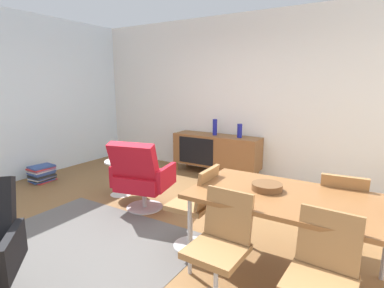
% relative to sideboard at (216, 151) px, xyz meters
% --- Properties ---
extents(ground_plane, '(8.32, 8.32, 0.00)m').
position_rel_sideboard_xyz_m(ground_plane, '(0.43, -2.30, -0.44)').
color(ground_plane, brown).
extents(wall_back, '(6.80, 0.12, 2.80)m').
position_rel_sideboard_xyz_m(wall_back, '(0.43, 0.30, 0.96)').
color(wall_back, white).
rests_on(wall_back, ground_plane).
extents(sideboard, '(1.60, 0.45, 0.72)m').
position_rel_sideboard_xyz_m(sideboard, '(0.00, 0.00, 0.00)').
color(sideboard, brown).
rests_on(sideboard, ground_plane).
extents(vase_cobalt, '(0.08, 0.08, 0.29)m').
position_rel_sideboard_xyz_m(vase_cobalt, '(-0.03, 0.00, 0.42)').
color(vase_cobalt, navy).
rests_on(vase_cobalt, sideboard).
extents(vase_sculptural_dark, '(0.08, 0.08, 0.24)m').
position_rel_sideboard_xyz_m(vase_sculptural_dark, '(0.44, 0.00, 0.40)').
color(vase_sculptural_dark, navy).
rests_on(vase_sculptural_dark, sideboard).
extents(dining_table, '(1.60, 0.90, 0.74)m').
position_rel_sideboard_xyz_m(dining_table, '(1.86, -2.35, 0.26)').
color(dining_table, brown).
rests_on(dining_table, ground_plane).
extents(wooden_bowl_on_table, '(0.26, 0.26, 0.06)m').
position_rel_sideboard_xyz_m(wooden_bowl_on_table, '(1.66, -2.32, 0.33)').
color(wooden_bowl_on_table, brown).
rests_on(wooden_bowl_on_table, dining_table).
extents(dining_chair_near_window, '(0.44, 0.41, 0.86)m').
position_rel_sideboard_xyz_m(dining_chair_near_window, '(0.97, -2.35, 0.03)').
color(dining_chair_near_window, '#9E7042').
rests_on(dining_chair_near_window, ground_plane).
extents(dining_chair_front_left, '(0.42, 0.44, 0.86)m').
position_rel_sideboard_xyz_m(dining_chair_front_left, '(1.51, -2.91, 0.03)').
color(dining_chair_front_left, '#9E7042').
rests_on(dining_chair_front_left, ground_plane).
extents(dining_chair_front_right, '(0.42, 0.45, 0.86)m').
position_rel_sideboard_xyz_m(dining_chair_front_right, '(2.21, -2.91, 0.03)').
color(dining_chair_front_right, '#9E7042').
rests_on(dining_chair_front_right, ground_plane).
extents(dining_chair_back_right, '(0.43, 0.45, 0.86)m').
position_rel_sideboard_xyz_m(dining_chair_back_right, '(2.22, -1.79, 0.03)').
color(dining_chair_back_right, '#9E7042').
rests_on(dining_chair_back_right, ground_plane).
extents(lounge_chair_red, '(0.81, 0.77, 0.95)m').
position_rel_sideboard_xyz_m(lounge_chair_red, '(-0.11, -1.92, 0.03)').
color(lounge_chair_red, red).
rests_on(lounge_chair_red, ground_plane).
extents(side_table_round, '(0.44, 0.44, 0.52)m').
position_rel_sideboard_xyz_m(side_table_round, '(-0.75, -1.66, -0.12)').
color(side_table_round, white).
rests_on(side_table_round, ground_plane).
extents(fruit_bowl, '(0.20, 0.20, 0.11)m').
position_rel_sideboard_xyz_m(fruit_bowl, '(-0.75, -1.66, 0.12)').
color(fruit_bowl, '#262628').
rests_on(fruit_bowl, side_table_round).
extents(magazine_stack, '(0.35, 0.41, 0.27)m').
position_rel_sideboard_xyz_m(magazine_stack, '(-2.32, -1.92, -0.30)').
color(magazine_stack, red).
rests_on(magazine_stack, ground_plane).
extents(area_rug, '(2.20, 1.70, 0.01)m').
position_rel_sideboard_xyz_m(area_rug, '(-0.04, -2.92, -0.44)').
color(area_rug, '#595654').
rests_on(area_rug, ground_plane).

